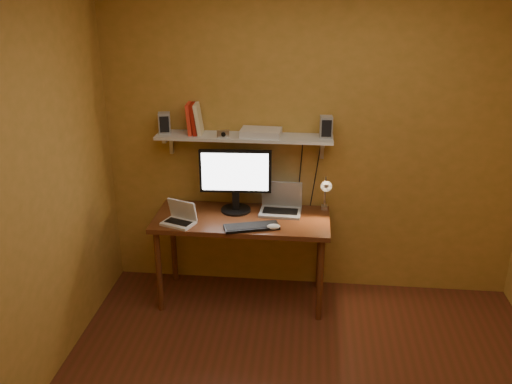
# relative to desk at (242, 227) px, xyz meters

# --- Properties ---
(room) EXTENTS (3.44, 3.24, 2.64)m
(room) POSITION_rel_desk_xyz_m (0.54, -1.28, 0.64)
(room) COLOR #5D2718
(room) RESTS_ON ground
(desk) EXTENTS (1.40, 0.60, 0.75)m
(desk) POSITION_rel_desk_xyz_m (0.00, 0.00, 0.00)
(desk) COLOR #5F2816
(desk) RESTS_ON ground
(wall_shelf) EXTENTS (1.40, 0.25, 0.21)m
(wall_shelf) POSITION_rel_desk_xyz_m (0.00, 0.19, 0.69)
(wall_shelf) COLOR silver
(wall_shelf) RESTS_ON room
(monitor) EXTENTS (0.58, 0.26, 0.52)m
(monitor) POSITION_rel_desk_xyz_m (-0.06, 0.13, 0.38)
(monitor) COLOR black
(monitor) RESTS_ON desk
(laptop) EXTENTS (0.34, 0.26, 0.25)m
(laptop) POSITION_rel_desk_xyz_m (0.30, 0.15, 0.15)
(laptop) COLOR #95989D
(laptop) RESTS_ON desk
(netbook) EXTENTS (0.29, 0.25, 0.18)m
(netbook) POSITION_rel_desk_xyz_m (-0.46, -0.15, 0.14)
(netbook) COLOR silver
(netbook) RESTS_ON desk
(keyboard) EXTENTS (0.44, 0.26, 0.02)m
(keyboard) POSITION_rel_desk_xyz_m (0.10, -0.19, 0.10)
(keyboard) COLOR black
(keyboard) RESTS_ON desk
(mouse) EXTENTS (0.12, 0.09, 0.04)m
(mouse) POSITION_rel_desk_xyz_m (0.27, -0.19, 0.11)
(mouse) COLOR silver
(mouse) RESTS_ON desk
(desk_lamp) EXTENTS (0.09, 0.23, 0.38)m
(desk_lamp) POSITION_rel_desk_xyz_m (0.66, 0.13, 0.29)
(desk_lamp) COLOR silver
(desk_lamp) RESTS_ON desk
(speaker_left) EXTENTS (0.11, 0.11, 0.17)m
(speaker_left) POSITION_rel_desk_xyz_m (-0.64, 0.20, 0.79)
(speaker_left) COLOR #95989D
(speaker_left) RESTS_ON wall_shelf
(speaker_right) EXTENTS (0.10, 0.10, 0.17)m
(speaker_right) POSITION_rel_desk_xyz_m (0.64, 0.20, 0.79)
(speaker_right) COLOR #95989D
(speaker_right) RESTS_ON wall_shelf
(books) EXTENTS (0.13, 0.17, 0.25)m
(books) POSITION_rel_desk_xyz_m (-0.40, 0.20, 0.83)
(books) COLOR red
(books) RESTS_ON wall_shelf
(shelf_camera) EXTENTS (0.10, 0.06, 0.06)m
(shelf_camera) POSITION_rel_desk_xyz_m (-0.16, 0.12, 0.74)
(shelf_camera) COLOR silver
(shelf_camera) RESTS_ON wall_shelf
(router) EXTENTS (0.33, 0.23, 0.05)m
(router) POSITION_rel_desk_xyz_m (0.13, 0.20, 0.74)
(router) COLOR silver
(router) RESTS_ON wall_shelf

